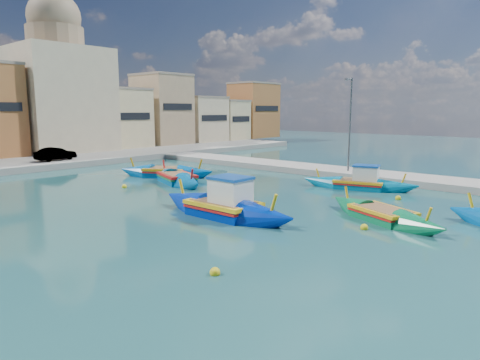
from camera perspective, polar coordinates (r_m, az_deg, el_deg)
ground at (r=18.76m, az=5.72°, el=-7.70°), size 160.00×160.00×0.00m
east_quay at (r=34.63m, az=23.41°, el=-0.12°), size 4.00×70.00×0.50m
north_quay at (r=45.16m, az=-29.38°, el=1.55°), size 80.00×8.00×0.60m
north_townhouses at (r=54.14m, az=-25.70°, el=7.91°), size 83.20×7.87×10.19m
church_block at (r=56.18m, az=-23.03°, el=11.60°), size 10.00×10.00×19.10m
quay_street_lamp at (r=36.03m, az=14.41°, el=7.23°), size 1.18×0.16×8.00m
luzzu_turquoise_cabin at (r=31.07m, az=15.61°, el=-0.57°), size 3.99×8.36×2.63m
luzzu_blue_cabin at (r=22.34m, az=-2.16°, el=-3.82°), size 2.34×9.18×3.25m
luzzu_cyan_mid at (r=32.83m, az=-8.40°, el=0.10°), size 4.86×8.74×2.53m
luzzu_green at (r=35.92m, az=-9.85°, el=0.88°), size 5.96×8.32×2.63m
luzzu_blue_south at (r=22.62m, az=18.43°, el=-4.56°), size 4.74×7.86×2.25m
mooring_buoys at (r=22.83m, az=-2.93°, el=-4.35°), size 18.45×17.92×0.36m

